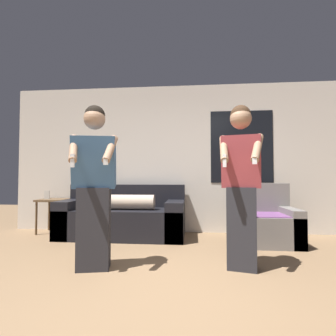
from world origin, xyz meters
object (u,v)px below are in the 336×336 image
Objects in this scene: person_left at (94,185)px; person_right at (241,183)px; side_table at (54,204)px; armchair at (266,223)px; couch at (123,217)px.

person_right reaches higher than person_left.
armchair is at bearing -6.17° from side_table.
person_right is at bearing 5.69° from person_left.
person_left is (0.10, -1.58, 0.59)m from couch.
person_left is 1.00× the size of person_right.
armchair is 1.19× the size of side_table.
couch is 1.69m from person_left.
armchair is at bearing -5.21° from couch.
person_right is (-0.58, -1.22, 0.63)m from armchair.
couch is at bearing 93.54° from person_left.
couch is 1.15× the size of person_left.
couch is 1.15× the size of person_right.
person_right is (1.60, 0.16, 0.02)m from person_left.
couch is at bearing -7.79° from side_table.
person_right is at bearing -27.90° from side_table.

